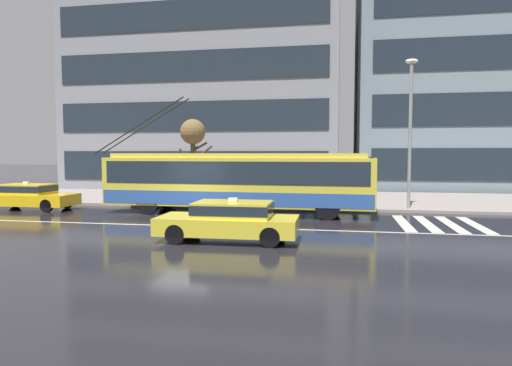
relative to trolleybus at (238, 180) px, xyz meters
name	(u,v)px	position (x,y,z in m)	size (l,w,h in m)	color
ground_plane	(185,221)	(-1.66, -2.69, -1.55)	(160.00, 160.00, 0.00)	black
sidewalk_slab	(235,198)	(-1.66, 6.60, -1.48)	(80.00, 10.00, 0.14)	gray
crosswalk_stripe_edge_near	(403,223)	(7.18, -1.55, -1.55)	(0.44, 4.40, 0.01)	beige
crosswalk_stripe_inner_a	(427,223)	(8.08, -1.55, -1.55)	(0.44, 4.40, 0.01)	beige
crosswalk_stripe_center	(451,224)	(8.98, -1.55, -1.55)	(0.44, 4.40, 0.01)	beige
crosswalk_stripe_inner_b	(475,225)	(9.88, -1.55, -1.55)	(0.44, 4.40, 0.01)	beige
lane_centre_line	(174,226)	(-1.66, -3.89, -1.55)	(72.00, 0.14, 0.01)	silver
trolleybus	(238,180)	(0.00, 0.00, 0.00)	(13.33, 2.92, 5.43)	gold
taxi_queued_behind_bus	(29,195)	(-10.62, -0.39, -0.85)	(4.59, 1.84, 1.39)	yellow
taxi_oncoming_near	(230,219)	(1.18, -6.41, -0.85)	(4.50, 1.88, 1.39)	yellow
pedestrian_at_shelter	(205,173)	(-2.54, 3.09, 0.20)	(1.62, 1.62, 1.96)	black
pedestrian_approaching_curb	(172,172)	(-4.95, 4.47, 0.18)	(1.12, 1.12, 2.02)	#525541
pedestrian_walking_past	(304,184)	(2.75, 4.35, -0.44)	(0.51, 0.51, 1.65)	navy
pedestrian_waiting_by_pole	(318,175)	(3.54, 2.95, 0.15)	(1.37, 1.37, 1.95)	#14262C
street_lamp	(410,121)	(7.94, 2.37, 2.78)	(0.60, 0.32, 7.15)	gray
street_tree_bare	(193,135)	(-3.79, 4.91, 2.31)	(2.04, 2.17, 4.64)	brown
office_tower_corner_left	(217,20)	(-5.73, 17.44, 12.56)	(20.84, 15.39, 28.21)	gray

